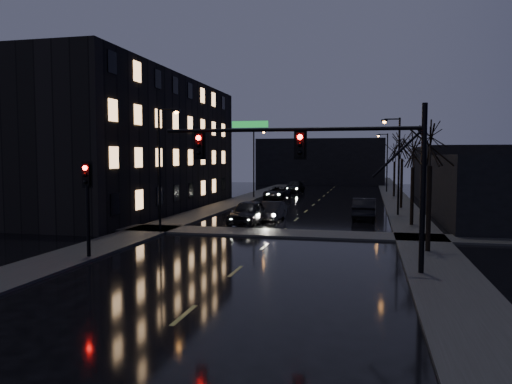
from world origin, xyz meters
The scene contains 22 objects.
ground centered at (0.00, 0.00, 0.00)m, with size 160.00×160.00×0.00m, color black.
sidewalk_left centered at (-8.50, 35.00, 0.06)m, with size 3.00×140.00×0.12m, color #2D2D2B.
sidewalk_right centered at (8.50, 35.00, 0.06)m, with size 3.00×140.00×0.12m, color #2D2D2B.
sidewalk_cross centered at (0.00, 18.50, 0.06)m, with size 40.00×3.00×0.12m, color #2D2D2B.
apartment_block centered at (-16.50, 30.00, 6.00)m, with size 12.00×30.00×12.00m, color black.
commercial_right_far centered at (17.00, 48.00, 3.00)m, with size 12.00×18.00×6.00m, color black.
far_block centered at (-3.00, 78.00, 4.00)m, with size 22.00×10.00×8.00m, color black.
signal_mast centered at (3.85, 9.00, 4.87)m, with size 11.11×0.41×7.00m.
signal_pole_left centered at (-7.50, 8.99, 3.01)m, with size 0.35×0.41×4.53m.
tree_near centered at (8.40, 14.00, 6.22)m, with size 3.52×3.52×8.08m.
tree_mid_a centered at (8.40, 24.00, 5.83)m, with size 3.30×3.30×7.58m.
tree_mid_b centered at (8.40, 36.00, 6.61)m, with size 3.74×3.74×8.59m.
tree_far centered at (8.40, 50.00, 6.06)m, with size 3.43×3.43×7.88m.
streetlight_l_near centered at (-7.58, 18.00, 4.77)m, with size 1.53×0.28×8.00m.
streetlight_l_far centered at (-7.58, 45.00, 4.77)m, with size 1.53×0.28×8.00m.
streetlight_r_mid centered at (7.58, 30.00, 4.77)m, with size 1.53×0.28×8.00m.
streetlight_r_far centered at (7.58, 58.00, 4.77)m, with size 1.53×0.28×8.00m.
oncoming_car_a centered at (-3.01, 22.48, 0.86)m, with size 2.03×5.04×1.72m, color black.
oncoming_car_b centered at (-1.80, 25.20, 0.70)m, with size 1.48×4.25×1.40m, color black.
oncoming_car_c centered at (-4.97, 44.73, 0.70)m, with size 2.31×5.01×1.39m, color black.
oncoming_car_d centered at (-4.49, 55.44, 0.74)m, with size 2.06×5.08×1.47m, color black.
lead_car centered at (5.14, 27.75, 0.82)m, with size 1.73×4.96×1.63m, color black.
Camera 1 is at (5.48, -12.11, 4.84)m, focal length 35.00 mm.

